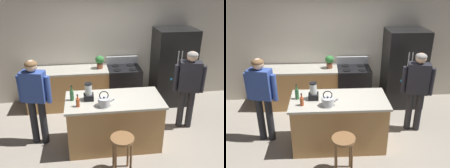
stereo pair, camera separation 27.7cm
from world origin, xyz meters
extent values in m
plane|color=#9E9384|center=(0.00, 0.00, 0.00)|extent=(14.00, 14.00, 0.00)
cube|color=beige|center=(0.00, 1.95, 1.35)|extent=(8.00, 0.10, 2.70)
cube|color=#B7844C|center=(0.00, 0.00, 0.45)|extent=(1.62, 0.77, 0.90)
cube|color=#B2AD9E|center=(0.00, 0.00, 0.92)|extent=(1.68, 0.83, 0.04)
cube|color=#B7844C|center=(-0.80, 1.55, 0.45)|extent=(2.00, 0.64, 0.90)
cube|color=#B2AD9E|center=(-0.80, 1.55, 0.92)|extent=(2.00, 0.64, 0.04)
cube|color=black|center=(1.59, 1.50, 0.91)|extent=(0.90, 0.70, 1.81)
cylinder|color=#B7BABF|center=(1.55, 1.13, 1.00)|extent=(0.02, 0.02, 0.82)
cylinder|color=#B7BABF|center=(1.63, 1.13, 1.00)|extent=(0.02, 0.02, 0.82)
cube|color=yellow|center=(1.56, 1.15, 0.99)|extent=(0.05, 0.01, 0.05)
cube|color=red|center=(1.77, 1.15, 1.32)|extent=(0.05, 0.01, 0.05)
cube|color=#268CD8|center=(1.45, 1.15, 0.75)|extent=(0.05, 0.01, 0.05)
cube|color=black|center=(0.43, 1.52, 0.47)|extent=(0.76, 0.64, 0.94)
cube|color=black|center=(0.43, 1.20, 0.42)|extent=(0.60, 0.01, 0.24)
cube|color=#B7BABF|center=(0.43, 1.81, 1.03)|extent=(0.76, 0.06, 0.18)
cylinder|color=black|center=(0.25, 1.37, 0.95)|extent=(0.18, 0.18, 0.01)
cylinder|color=black|center=(0.61, 1.37, 0.95)|extent=(0.18, 0.18, 0.01)
cylinder|color=black|center=(0.25, 1.67, 0.95)|extent=(0.18, 0.18, 0.01)
cylinder|color=black|center=(0.61, 1.67, 0.95)|extent=(0.18, 0.18, 0.01)
cylinder|color=#26262B|center=(-1.45, 0.25, 0.44)|extent=(0.16, 0.16, 0.88)
cylinder|color=#26262B|center=(-1.27, 0.21, 0.44)|extent=(0.16, 0.16, 0.88)
cube|color=#334C99|center=(-1.36, 0.23, 1.15)|extent=(0.44, 0.30, 0.55)
cylinder|color=#334C99|center=(-1.61, 0.29, 1.10)|extent=(0.11, 0.11, 0.49)
cylinder|color=#334C99|center=(-1.12, 0.18, 1.10)|extent=(0.11, 0.11, 0.49)
sphere|color=#D8AD8C|center=(-1.36, 0.23, 1.52)|extent=(0.24, 0.24, 0.20)
ellipsoid|color=brown|center=(-1.36, 0.23, 1.56)|extent=(0.25, 0.25, 0.12)
cylinder|color=#26262B|center=(1.60, 0.38, 0.41)|extent=(0.16, 0.16, 0.83)
cylinder|color=#26262B|center=(1.43, 0.42, 0.41)|extent=(0.16, 0.16, 0.83)
cube|color=#26262D|center=(1.52, 0.40, 1.12)|extent=(0.44, 0.32, 0.59)
cylinder|color=#26262D|center=(1.76, 0.33, 1.07)|extent=(0.11, 0.11, 0.53)
cylinder|color=#26262D|center=(1.27, 0.47, 1.07)|extent=(0.11, 0.11, 0.53)
sphere|color=#D8AD8C|center=(1.52, 0.40, 1.52)|extent=(0.25, 0.25, 0.20)
ellipsoid|color=gray|center=(1.52, 0.40, 1.55)|extent=(0.26, 0.26, 0.12)
cylinder|color=brown|center=(0.02, -0.74, 0.65)|extent=(0.36, 0.36, 0.04)
cylinder|color=brown|center=(-0.09, -0.86, 0.31)|extent=(0.04, 0.04, 0.63)
cylinder|color=brown|center=(0.14, -0.86, 0.31)|extent=(0.04, 0.04, 0.63)
cylinder|color=brown|center=(-0.09, -0.62, 0.31)|extent=(0.04, 0.04, 0.63)
cylinder|color=brown|center=(0.14, -0.62, 0.31)|extent=(0.04, 0.04, 0.63)
cylinder|color=brown|center=(-0.12, 1.55, 1.00)|extent=(0.14, 0.14, 0.12)
ellipsoid|color=#337A38|center=(-0.12, 1.55, 1.15)|extent=(0.20, 0.20, 0.18)
cube|color=black|center=(-0.44, 0.03, 0.99)|extent=(0.17, 0.17, 0.10)
cylinder|color=silver|center=(-0.44, 0.03, 1.13)|extent=(0.12, 0.12, 0.18)
cylinder|color=black|center=(-0.44, 0.03, 1.24)|extent=(0.12, 0.12, 0.02)
cylinder|color=#2D6638|center=(-0.72, 0.05, 1.03)|extent=(0.07, 0.07, 0.18)
cylinder|color=#2D6638|center=(-0.72, 0.05, 1.16)|extent=(0.03, 0.03, 0.08)
cylinder|color=black|center=(-0.72, 0.05, 1.21)|extent=(0.03, 0.03, 0.02)
cylinder|color=#B24C26|center=(-0.62, -0.19, 1.01)|extent=(0.06, 0.06, 0.14)
cylinder|color=#B24C26|center=(-0.62, -0.19, 1.11)|extent=(0.02, 0.02, 0.06)
cylinder|color=black|center=(-0.62, -0.19, 1.15)|extent=(0.03, 0.03, 0.02)
cylinder|color=#B7BABF|center=(-0.20, -0.22, 1.01)|extent=(0.20, 0.20, 0.14)
sphere|color=black|center=(-0.20, -0.22, 1.09)|extent=(0.03, 0.03, 0.03)
cylinder|color=#B7BABF|center=(-0.07, -0.22, 1.03)|extent=(0.09, 0.03, 0.08)
torus|color=black|center=(-0.20, -0.22, 1.13)|extent=(0.16, 0.02, 0.16)
camera|label=1|loc=(-0.50, -3.70, 2.89)|focal=39.08mm
camera|label=2|loc=(-0.23, -3.73, 2.89)|focal=39.08mm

